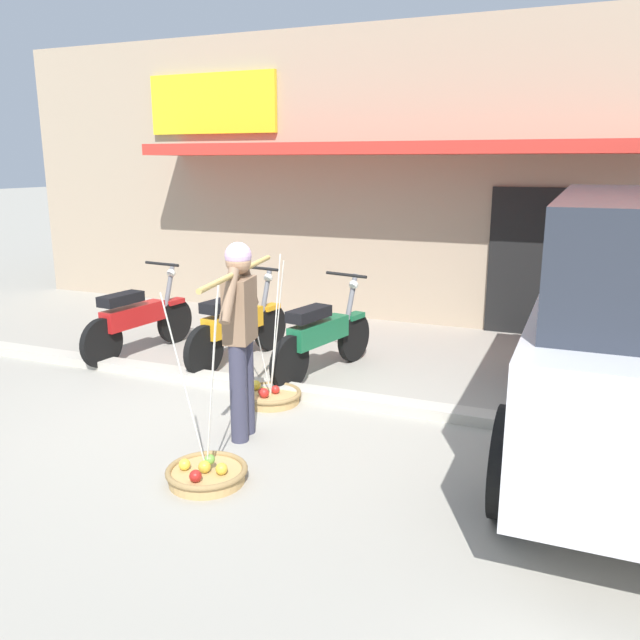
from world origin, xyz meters
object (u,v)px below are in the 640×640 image
(motorcycle_third_in_row, at_px, (322,336))
(fruit_basket_left_side, at_px, (270,395))
(fruit_basket_right_side, at_px, (207,472))
(fruit_vendor, at_px, (240,328))
(motorcycle_nearest_shop, at_px, (138,319))
(motorcycle_second_in_row, at_px, (237,326))

(motorcycle_third_in_row, bearing_deg, fruit_basket_left_side, -98.78)
(fruit_basket_right_side, bearing_deg, motorcycle_third_in_row, 93.37)
(fruit_vendor, distance_m, motorcycle_nearest_shop, 2.96)
(fruit_basket_left_side, bearing_deg, fruit_basket_right_side, -79.50)
(fruit_vendor, distance_m, motorcycle_third_in_row, 1.89)
(fruit_basket_left_side, relative_size, motorcycle_nearest_shop, 0.80)
(fruit_basket_right_side, relative_size, motorcycle_third_in_row, 0.81)
(motorcycle_third_in_row, bearing_deg, fruit_vendor, -89.88)
(fruit_basket_right_side, xyz_separation_m, motorcycle_third_in_row, (-0.16, 2.65, 0.38))
(fruit_basket_right_side, distance_m, motorcycle_nearest_shop, 3.59)
(fruit_basket_left_side, distance_m, motorcycle_third_in_row, 1.07)
(motorcycle_second_in_row, relative_size, motorcycle_third_in_row, 1.01)
(fruit_vendor, xyz_separation_m, fruit_basket_right_side, (0.15, -0.83, -0.90))
(motorcycle_nearest_shop, distance_m, motorcycle_second_in_row, 1.30)
(fruit_vendor, bearing_deg, fruit_basket_right_side, -79.68)
(fruit_basket_right_side, distance_m, motorcycle_second_in_row, 2.98)
(fruit_basket_left_side, relative_size, fruit_basket_right_side, 1.00)
(motorcycle_nearest_shop, bearing_deg, fruit_basket_left_side, -20.70)
(motorcycle_nearest_shop, height_order, motorcycle_second_in_row, same)
(fruit_vendor, xyz_separation_m, motorcycle_nearest_shop, (-2.39, 1.67, -0.52))
(fruit_vendor, height_order, motorcycle_third_in_row, fruit_vendor)
(motorcycle_second_in_row, bearing_deg, fruit_basket_right_side, -64.95)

